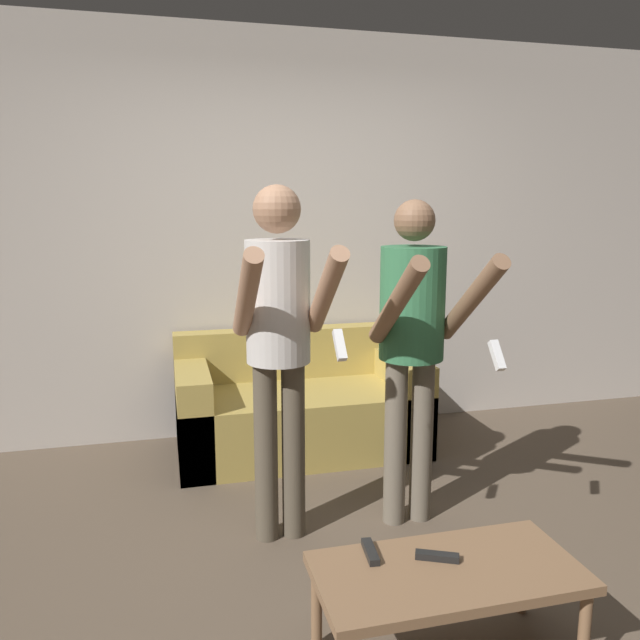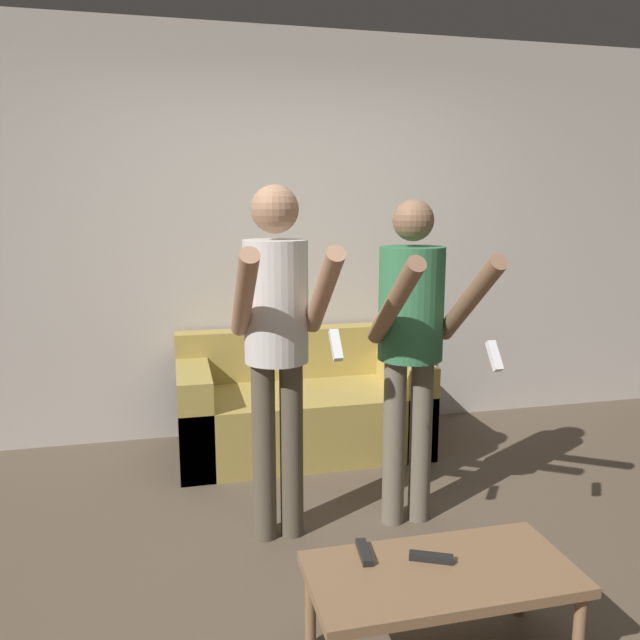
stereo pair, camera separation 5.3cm
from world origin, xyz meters
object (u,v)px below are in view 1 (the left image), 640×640
remote_near (437,556)px  person_standing_left (279,329)px  remote_far (370,552)px  person_standing_right (414,330)px  coffee_table (447,579)px  couch (299,409)px

remote_near → person_standing_left: bearing=112.9°
remote_near → remote_far: bearing=158.4°
person_standing_right → person_standing_left: bearing=179.6°
coffee_table → remote_near: 0.08m
couch → remote_far: couch is taller
person_standing_left → remote_near: bearing=-67.1°
couch → person_standing_right: bearing=-73.2°
remote_near → couch: bearing=91.7°
person_standing_right → remote_far: person_standing_right is taller
couch → remote_far: size_ratio=10.18×
couch → remote_near: bearing=-88.3°
person_standing_left → remote_far: (0.17, -0.82, -0.65)m
person_standing_left → coffee_table: 1.25m
person_standing_left → coffee_table: size_ratio=1.83×
couch → remote_near: (0.06, -1.97, 0.10)m
person_standing_left → couch: bearing=73.2°
coffee_table → remote_near: size_ratio=6.02×
person_standing_left → person_standing_right: 0.65m
person_standing_left → coffee_table: person_standing_left is taller
person_standing_left → person_standing_right: bearing=-0.4°
coffee_table → remote_far: 0.27m
couch → coffee_table: 2.03m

